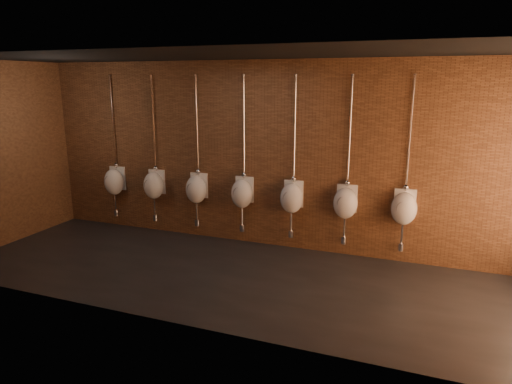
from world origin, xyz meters
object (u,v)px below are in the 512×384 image
urinal_4 (292,197)px  urinal_5 (346,202)px  urinal_0 (114,181)px  urinal_2 (196,189)px  urinal_6 (404,208)px  urinal_1 (154,185)px  urinal_3 (242,193)px

urinal_4 → urinal_5: (0.91, 0.00, 0.00)m
urinal_0 → urinal_2: 1.81m
urinal_0 → urinal_2: bearing=0.0°
urinal_2 → urinal_5: same height
urinal_0 → urinal_5: bearing=0.0°
urinal_5 → urinal_6: size_ratio=1.00×
urinal_5 → urinal_1: bearing=180.0°
urinal_3 → urinal_5: size_ratio=1.00×
urinal_1 → urinal_5: 3.62m
urinal_2 → urinal_5: bearing=0.0°
urinal_0 → urinal_6: (5.43, 0.00, 0.00)m
urinal_3 → urinal_6: 2.72m
urinal_1 → urinal_4: 2.72m
urinal_3 → urinal_4: size_ratio=1.00×
urinal_4 → urinal_2: bearing=180.0°
urinal_3 → urinal_5: same height
urinal_1 → urinal_0: bearing=180.0°
urinal_5 → urinal_6: (0.91, 0.00, 0.00)m
urinal_0 → urinal_1: bearing=0.0°
urinal_0 → urinal_6: size_ratio=1.00×
urinal_1 → urinal_6: bearing=0.0°
urinal_1 → urinal_3: bearing=0.0°
urinal_5 → urinal_4: bearing=180.0°
urinal_1 → urinal_5: same height
urinal_2 → urinal_6: 3.62m
urinal_3 → urinal_0: bearing=180.0°
urinal_1 → urinal_6: same height
urinal_6 → urinal_5: bearing=180.0°
urinal_3 → urinal_4: 0.91m
urinal_2 → urinal_5: (2.72, 0.00, 0.00)m
urinal_3 → urinal_4: same height
urinal_3 → urinal_5: (1.81, 0.00, 0.00)m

